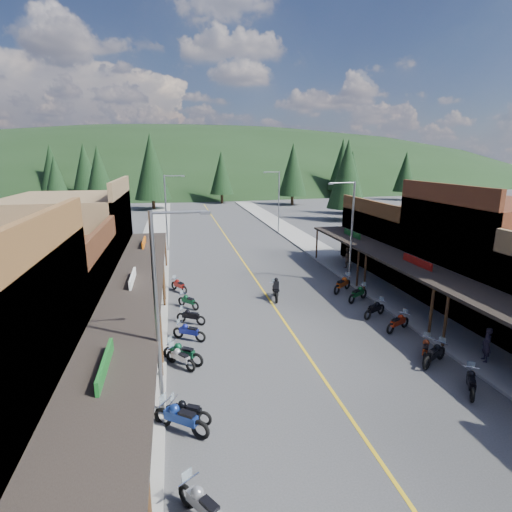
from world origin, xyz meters
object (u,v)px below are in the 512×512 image
pine_10 (99,176)px  rider_on_bike (275,290)px  bike_west_10 (188,300)px  pine_7 (52,169)px  pine_2 (151,167)px  bike_west_9 (191,316)px  shop_east_3 (404,240)px  bike_west_6 (181,357)px  streetlight_3 (278,199)px  pedestrian_east_b (347,258)px  pine_5 (342,164)px  bike_west_8 (189,331)px  pine_3 (221,173)px  bike_east_5 (435,353)px  bike_west_7 (183,352)px  pedestrian_east_a (487,345)px  pine_1 (85,169)px  bike_west_3 (204,505)px  bike_east_6 (426,348)px  streetlight_0 (160,306)px  shop_west_2 (34,298)px  bike_east_9 (358,293)px  shop_east_2 (487,255)px  bike_west_11 (179,285)px  pine_9 (351,177)px  bike_east_10 (342,283)px  pine_4 (293,170)px  bike_west_5 (188,410)px  bike_east_8 (375,308)px  streetlight_2 (350,228)px  bike_east_4 (471,381)px  streetlight_1 (167,210)px  bike_west_4 (181,417)px  pine_6 (405,172)px  bike_east_7 (398,322)px  shop_west_3 (74,243)px

pine_10 → rider_on_bike: (18.43, -44.41, -6.12)m
bike_west_10 → pine_7: bearing=69.9°
pine_2 → bike_west_9: size_ratio=7.48×
shop_east_3 → bike_west_6: bearing=-145.3°
streetlight_3 → pedestrian_east_b: bearing=-84.8°
pine_5 → pedestrian_east_b: pine_5 is taller
bike_west_6 → bike_west_8: bike_west_8 is taller
pine_3 → bike_east_5: (1.68, -70.81, -5.89)m
bike_west_7 → pedestrian_east_a: (14.36, -2.96, 0.39)m
pine_5 → bike_west_7: bearing=-118.4°
pine_1 → bike_west_3: pine_1 is taller
shop_east_3 → bike_east_6: size_ratio=5.64×
streetlight_0 → streetlight_3: size_ratio=1.00×
shop_west_2 → pine_1: pine_1 is taller
bike_east_9 → bike_west_6: bearing=-93.6°
bike_east_5 → bike_west_6: bearing=-130.0°
shop_east_2 → pine_5: pine_5 is taller
bike_west_6 → bike_west_11: bearing=49.4°
pine_9 → pedestrian_east_b: size_ratio=5.92×
pine_7 → bike_east_5: size_ratio=6.02×
bike_west_8 → bike_east_10: bike_east_10 is taller
streetlight_0 → bike_east_5: 13.27m
pine_5 → bike_west_10: 78.09m
pine_4 → pine_1: bearing=166.6°
bike_west_5 → bike_east_8: bearing=-27.7°
streetlight_2 → bike_west_9: bearing=-156.3°
bike_west_6 → bike_east_4: bearing=-61.2°
streetlight_1 → bike_west_9: (1.35, -19.52, -3.93)m
bike_west_3 → bike_west_4: 3.94m
streetlight_0 → bike_west_9: (1.35, 8.48, -3.93)m
pine_4 → pine_9: bearing=-68.2°
streetlight_1 → bike_east_8: bearing=-58.7°
streetlight_2 → bike_east_8: 7.92m
bike_west_4 → bike_west_7: bike_west_4 is taller
streetlight_3 → pedestrian_east_b: (1.64, -18.15, -3.40)m
shop_east_3 → pine_6: bearing=58.5°
pine_5 → bike_east_4: 84.49m
bike_east_5 → streetlight_2: bearing=144.8°
pine_2 → bike_east_8: bearing=-74.5°
bike_west_7 → bike_east_10: (11.92, 8.40, 0.03)m
bike_east_8 → rider_on_bike: rider_on_bike is taller
bike_west_9 → bike_east_9: bearing=-50.9°
shop_west_2 → bike_west_9: (8.15, 0.78, -2.00)m
streetlight_3 → pine_9: size_ratio=0.74×
shop_east_3 → bike_west_8: 22.55m
rider_on_bike → pine_7: bearing=122.9°
pine_5 → bike_east_6: size_ratio=7.24×
pine_2 → bike_east_8: pine_2 is taller
bike_west_5 → bike_east_7: 13.54m
shop_west_3 → bike_west_9: bearing=-47.2°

